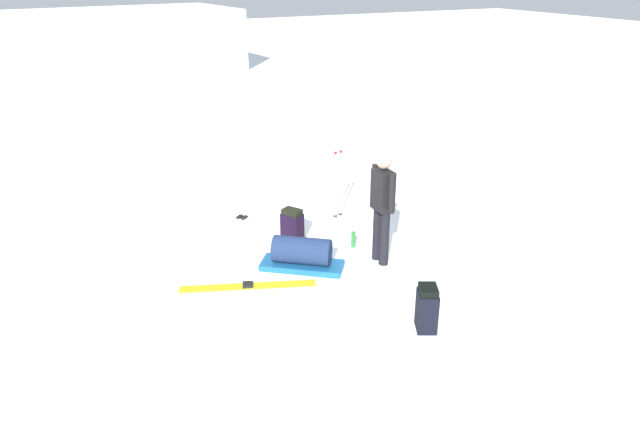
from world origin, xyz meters
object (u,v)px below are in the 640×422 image
(ski_pair_far, at_px, (242,218))
(ski_poles_planted_near, at_px, (338,181))
(backpack_bright, at_px, (292,225))
(thermos_bottle, at_px, (353,240))
(backpack_large_dark, at_px, (427,308))
(gear_sled, at_px, (302,255))
(skier_standing, at_px, (382,203))
(ski_pair_near, at_px, (248,286))

(ski_pair_far, height_order, ski_poles_planted_near, ski_poles_planted_near)
(backpack_bright, distance_m, thermos_bottle, 1.02)
(ski_poles_planted_near, distance_m, thermos_bottle, 1.30)
(ski_pair_far, relative_size, backpack_large_dark, 2.64)
(ski_poles_planted_near, distance_m, gear_sled, 2.00)
(skier_standing, bearing_deg, ski_pair_far, 118.29)
(backpack_bright, bearing_deg, skier_standing, -54.74)
(ski_poles_planted_near, bearing_deg, backpack_bright, -156.28)
(skier_standing, distance_m, gear_sled, 1.40)
(skier_standing, relative_size, thermos_bottle, 6.54)
(ski_pair_near, relative_size, backpack_bright, 3.32)
(skier_standing, bearing_deg, backpack_large_dark, -104.22)
(thermos_bottle, bearing_deg, gear_sled, -165.06)
(ski_pair_far, relative_size, thermos_bottle, 5.99)
(ski_pair_far, height_order, thermos_bottle, thermos_bottle)
(skier_standing, xyz_separation_m, ski_pair_far, (-1.32, 2.46, -0.94))
(ski_pair_near, bearing_deg, backpack_bright, 42.68)
(skier_standing, xyz_separation_m, ski_pair_near, (-2.06, 0.17, -0.94))
(ski_pair_near, xyz_separation_m, gear_sled, (0.91, 0.16, 0.21))
(ski_pair_far, bearing_deg, backpack_bright, -70.05)
(backpack_large_dark, height_order, gear_sled, backpack_large_dark)
(ski_pair_near, distance_m, gear_sled, 0.95)
(ski_poles_planted_near, bearing_deg, backpack_large_dark, -100.52)
(backpack_large_dark, bearing_deg, ski_poles_planted_near, 79.48)
(backpack_bright, bearing_deg, ski_pair_near, -137.32)
(thermos_bottle, bearing_deg, ski_pair_near, -167.45)
(skier_standing, height_order, ski_pair_far, skier_standing)
(ski_pair_far, relative_size, backpack_bright, 2.83)
(backpack_large_dark, xyz_separation_m, gear_sled, (-0.70, 2.11, -0.06))
(ski_pair_far, height_order, backpack_bright, backpack_bright)
(gear_sled, bearing_deg, thermos_bottle, 14.94)
(thermos_bottle, bearing_deg, skier_standing, -78.83)
(backpack_bright, bearing_deg, ski_poles_planted_near, 23.72)
(skier_standing, xyz_separation_m, backpack_bright, (-0.89, 1.25, -0.69))
(skier_standing, bearing_deg, ski_pair_near, 175.22)
(skier_standing, height_order, backpack_large_dark, skier_standing)
(ski_pair_far, xyz_separation_m, gear_sled, (0.18, -2.13, 0.21))
(skier_standing, xyz_separation_m, backpack_large_dark, (-0.45, -1.78, -0.67))
(ski_pair_near, relative_size, ski_pair_far, 1.17)
(backpack_large_dark, distance_m, thermos_bottle, 2.41)
(skier_standing, bearing_deg, backpack_bright, 125.26)
(skier_standing, distance_m, ski_pair_near, 2.27)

